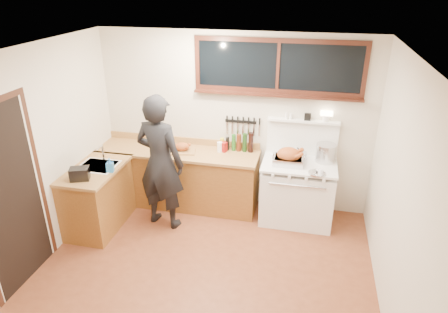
% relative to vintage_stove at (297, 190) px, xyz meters
% --- Properties ---
extents(ground_plane, '(4.00, 3.50, 0.02)m').
position_rel_vintage_stove_xyz_m(ground_plane, '(-1.00, -1.41, -0.48)').
color(ground_plane, brown).
extents(room_shell, '(4.10, 3.60, 2.65)m').
position_rel_vintage_stove_xyz_m(room_shell, '(-1.00, -1.41, 1.18)').
color(room_shell, beige).
rests_on(room_shell, ground).
extents(counter_back, '(2.44, 0.64, 1.00)m').
position_rel_vintage_stove_xyz_m(counter_back, '(-1.80, 0.04, -0.01)').
color(counter_back, brown).
rests_on(counter_back, ground).
extents(counter_left, '(0.64, 1.09, 0.90)m').
position_rel_vintage_stove_xyz_m(counter_left, '(-2.70, -0.79, -0.01)').
color(counter_left, brown).
rests_on(counter_left, ground).
extents(sink_unit, '(0.50, 0.45, 0.37)m').
position_rel_vintage_stove_xyz_m(sink_unit, '(-2.68, -0.71, 0.38)').
color(sink_unit, white).
rests_on(sink_unit, counter_left).
extents(vintage_stove, '(1.02, 0.74, 1.58)m').
position_rel_vintage_stove_xyz_m(vintage_stove, '(0.00, 0.00, 0.00)').
color(vintage_stove, white).
rests_on(vintage_stove, ground).
extents(back_window, '(2.32, 0.13, 0.77)m').
position_rel_vintage_stove_xyz_m(back_window, '(-0.40, 0.31, 1.60)').
color(back_window, black).
rests_on(back_window, room_shell).
extents(left_doorway, '(0.02, 1.04, 2.17)m').
position_rel_vintage_stove_xyz_m(left_doorway, '(-2.99, -1.96, 0.62)').
color(left_doorway, black).
rests_on(left_doorway, ground).
extents(knife_strip, '(0.52, 0.03, 0.28)m').
position_rel_vintage_stove_xyz_m(knife_strip, '(-0.88, 0.32, 0.84)').
color(knife_strip, black).
rests_on(knife_strip, room_shell).
extents(man, '(0.78, 0.59, 1.91)m').
position_rel_vintage_stove_xyz_m(man, '(-1.84, -0.54, 0.49)').
color(man, black).
rests_on(man, ground).
extents(soap_bottle, '(0.10, 0.10, 0.19)m').
position_rel_vintage_stove_xyz_m(soap_bottle, '(-2.43, -0.82, 0.53)').
color(soap_bottle, '#2779C7').
rests_on(soap_bottle, counter_left).
extents(toaster, '(0.28, 0.24, 0.16)m').
position_rel_vintage_stove_xyz_m(toaster, '(-2.70, -1.11, 0.51)').
color(toaster, black).
rests_on(toaster, counter_left).
extents(cutting_board, '(0.44, 0.37, 0.14)m').
position_rel_vintage_stove_xyz_m(cutting_board, '(-1.71, 0.01, 0.49)').
color(cutting_board, '#A0743F').
rests_on(cutting_board, counter_back).
extents(roast_turkey, '(0.45, 0.31, 0.24)m').
position_rel_vintage_stove_xyz_m(roast_turkey, '(-0.15, -0.07, 0.53)').
color(roast_turkey, silver).
rests_on(roast_turkey, vintage_stove).
extents(stockpot, '(0.34, 0.34, 0.26)m').
position_rel_vintage_stove_xyz_m(stockpot, '(0.34, 0.12, 0.56)').
color(stockpot, silver).
rests_on(stockpot, vintage_stove).
extents(saucepan, '(0.19, 0.27, 0.11)m').
position_rel_vintage_stove_xyz_m(saucepan, '(0.02, 0.13, 0.49)').
color(saucepan, silver).
rests_on(saucepan, vintage_stove).
extents(pot_lid, '(0.23, 0.23, 0.04)m').
position_rel_vintage_stove_xyz_m(pot_lid, '(0.23, -0.30, 0.45)').
color(pot_lid, silver).
rests_on(pot_lid, vintage_stove).
extents(coffee_tin, '(0.12, 0.11, 0.15)m').
position_rel_vintage_stove_xyz_m(coffee_tin, '(-1.12, 0.15, 0.51)').
color(coffee_tin, maroon).
rests_on(coffee_tin, counter_back).
extents(pitcher, '(0.10, 0.10, 0.15)m').
position_rel_vintage_stove_xyz_m(pitcher, '(-1.17, 0.13, 0.51)').
color(pitcher, white).
rests_on(pitcher, counter_back).
extents(bottle_cluster, '(0.50, 0.07, 0.30)m').
position_rel_vintage_stove_xyz_m(bottle_cluster, '(-0.89, 0.22, 0.56)').
color(bottle_cluster, black).
rests_on(bottle_cluster, counter_back).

